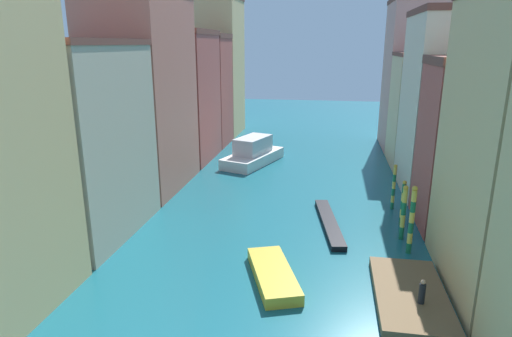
% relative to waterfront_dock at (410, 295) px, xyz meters
% --- Properties ---
extents(ground_plane, '(154.00, 154.00, 0.00)m').
position_rel_waterfront_dock_xyz_m(ground_plane, '(-8.67, 15.07, -0.25)').
color(ground_plane, '#196070').
extents(building_left_1, '(7.47, 11.41, 14.56)m').
position_rel_waterfront_dock_xyz_m(building_left_1, '(-23.28, 5.61, 7.04)').
color(building_left_1, '#BCB299').
rests_on(building_left_1, ground).
extents(building_left_2, '(7.47, 11.92, 19.28)m').
position_rel_waterfront_dock_xyz_m(building_left_2, '(-23.28, 17.40, 9.40)').
color(building_left_2, '#C6705B').
rests_on(building_left_2, ground).
extents(building_left_3, '(7.47, 10.09, 15.86)m').
position_rel_waterfront_dock_xyz_m(building_left_3, '(-23.28, 28.74, 7.69)').
color(building_left_3, '#B25147').
rests_on(building_left_3, ground).
extents(building_left_4, '(7.47, 7.26, 15.56)m').
position_rel_waterfront_dock_xyz_m(building_left_4, '(-23.28, 37.60, 7.54)').
color(building_left_4, '#B25147').
rests_on(building_left_4, ground).
extents(building_left_5, '(7.47, 9.13, 21.40)m').
position_rel_waterfront_dock_xyz_m(building_left_5, '(-23.28, 45.90, 10.46)').
color(building_left_5, '#DBB77A').
rests_on(building_left_5, ground).
extents(building_right_2, '(7.47, 7.27, 13.35)m').
position_rel_waterfront_dock_xyz_m(building_right_2, '(5.95, 11.76, 6.43)').
color(building_right_2, '#B25147').
rests_on(building_right_2, ground).
extents(building_right_3, '(7.47, 10.66, 17.37)m').
position_rel_waterfront_dock_xyz_m(building_right_3, '(5.95, 20.90, 8.44)').
color(building_right_3, beige).
rests_on(building_right_3, ground).
extents(building_right_4, '(7.47, 8.83, 13.26)m').
position_rel_waterfront_dock_xyz_m(building_right_4, '(5.95, 30.84, 6.39)').
color(building_right_4, beige).
rests_on(building_right_4, ground).
extents(building_right_5, '(7.47, 10.19, 20.03)m').
position_rel_waterfront_dock_xyz_m(building_right_5, '(5.95, 40.35, 9.77)').
color(building_right_5, tan).
rests_on(building_right_5, ground).
extents(waterfront_dock, '(3.98, 7.98, 0.51)m').
position_rel_waterfront_dock_xyz_m(waterfront_dock, '(0.00, 0.00, 0.00)').
color(waterfront_dock, brown).
rests_on(waterfront_dock, ground).
extents(person_on_dock, '(0.36, 0.36, 1.41)m').
position_rel_waterfront_dock_xyz_m(person_on_dock, '(0.36, -1.12, 0.90)').
color(person_on_dock, black).
rests_on(person_on_dock, waterfront_dock).
extents(mooring_pole_0, '(0.38, 0.38, 4.98)m').
position_rel_waterfront_dock_xyz_m(mooring_pole_0, '(0.84, 5.99, 2.30)').
color(mooring_pole_0, '#197247').
rests_on(mooring_pole_0, ground).
extents(mooring_pole_1, '(0.38, 0.38, 4.25)m').
position_rel_waterfront_dock_xyz_m(mooring_pole_1, '(0.66, 8.31, 1.93)').
color(mooring_pole_1, '#197247').
rests_on(mooring_pole_1, ground).
extents(mooring_pole_2, '(0.34, 0.34, 3.81)m').
position_rel_waterfront_dock_xyz_m(mooring_pole_2, '(1.02, 11.00, 1.70)').
color(mooring_pole_2, '#197247').
rests_on(mooring_pole_2, ground).
extents(mooring_pole_3, '(0.32, 0.32, 4.14)m').
position_rel_waterfront_dock_xyz_m(mooring_pole_3, '(0.76, 14.65, 1.86)').
color(mooring_pole_3, '#197247').
rests_on(mooring_pole_3, ground).
extents(vaporetto_white, '(6.76, 10.27, 3.30)m').
position_rel_waterfront_dock_xyz_m(vaporetto_white, '(-14.20, 27.86, 1.01)').
color(vaporetto_white, white).
rests_on(vaporetto_white, ground).
extents(gondola_black, '(2.65, 9.67, 0.43)m').
position_rel_waterfront_dock_xyz_m(gondola_black, '(-4.72, 10.03, -0.04)').
color(gondola_black, black).
rests_on(gondola_black, ground).
extents(motorboat_0, '(4.24, 6.73, 0.72)m').
position_rel_waterfront_dock_xyz_m(motorboat_0, '(-8.08, 0.77, 0.11)').
color(motorboat_0, gold).
rests_on(motorboat_0, ground).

